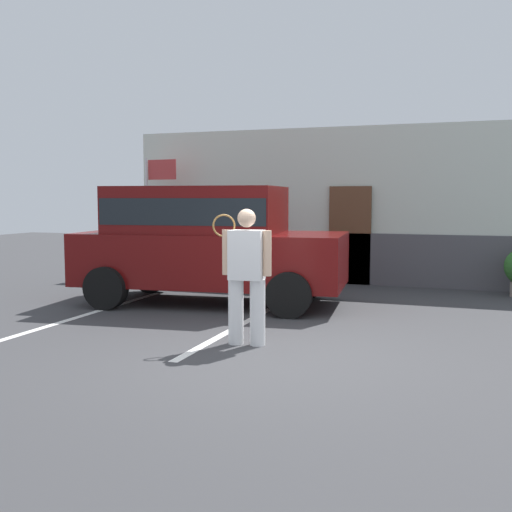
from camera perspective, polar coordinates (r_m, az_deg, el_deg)
ground_plane at (r=7.37m, az=1.01°, el=-9.14°), size 40.00×40.00×0.00m
parking_stripe_0 at (r=10.24m, az=-15.13°, el=-5.16°), size 0.12×4.40×0.01m
parking_stripe_1 at (r=9.04m, az=-1.34°, el=-6.38°), size 0.12×4.40×0.01m
house_frontage at (r=13.38m, az=9.83°, el=4.22°), size 10.48×0.40×3.37m
parked_suv at (r=10.72m, az=-4.71°, el=1.64°), size 4.78×2.56×2.05m
tennis_player_man at (r=7.68m, az=-0.91°, el=-1.71°), size 0.78×0.30×1.72m
flag_pole at (r=14.22m, az=-9.45°, el=5.69°), size 0.80×0.10×2.77m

